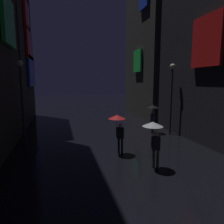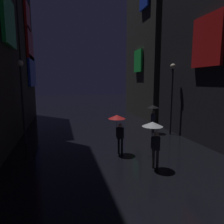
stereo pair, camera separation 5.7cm
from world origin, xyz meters
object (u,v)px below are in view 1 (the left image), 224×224
pedestrian_near_crossing_clear (154,132)px  streetlamp_left_far (22,92)px  pedestrian_foreground_right_black (153,111)px  streetlamp_right_far (172,90)px  pedestrian_midstreet_centre_red (118,123)px

pedestrian_near_crossing_clear → streetlamp_left_far: bearing=137.9°
pedestrian_foreground_right_black → streetlamp_right_far: streetlamp_right_far is taller
pedestrian_near_crossing_clear → streetlamp_left_far: (-6.12, 5.54, 1.56)m
pedestrian_foreground_right_black → pedestrian_near_crossing_clear: same height
streetlamp_right_far → streetlamp_left_far: bearing=177.3°
pedestrian_foreground_right_black → pedestrian_near_crossing_clear: size_ratio=1.00×
pedestrian_midstreet_centre_red → pedestrian_foreground_right_black: 5.26m
streetlamp_right_far → pedestrian_midstreet_centre_red: bearing=-148.8°
pedestrian_midstreet_centre_red → streetlamp_right_far: size_ratio=0.42×
pedestrian_near_crossing_clear → streetlamp_right_far: 6.56m
pedestrian_near_crossing_clear → streetlamp_left_far: 8.40m
pedestrian_foreground_right_black → pedestrian_near_crossing_clear: 6.41m
pedestrian_midstreet_centre_red → pedestrian_foreground_right_black: size_ratio=1.00×
pedestrian_midstreet_centre_red → streetlamp_right_far: bearing=31.2°
pedestrian_foreground_right_black → pedestrian_midstreet_centre_red: bearing=-136.1°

